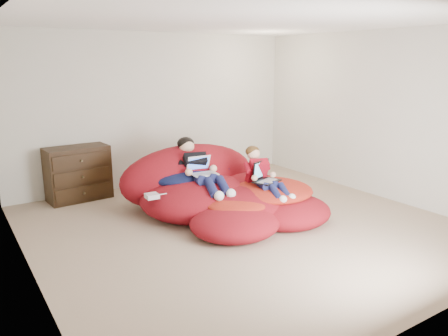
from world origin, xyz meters
TOP-DOWN VIEW (x-y plane):
  - room_shell at (0.00, 0.00)m, footprint 5.10×5.10m
  - dresser at (-1.45, 2.26)m, footprint 0.93×0.54m
  - beanbag_pile at (0.06, 0.64)m, footprint 2.36×2.38m
  - cream_pillow at (-0.48, 1.41)m, footprint 0.41×0.26m
  - older_boy at (-0.21, 0.80)m, footprint 0.40×1.20m
  - younger_boy at (0.44, 0.21)m, footprint 0.34×0.89m
  - laptop_white at (-0.21, 0.69)m, footprint 0.35×0.35m
  - laptop_black at (0.44, 0.16)m, footprint 0.42×0.39m
  - power_adapter at (-1.00, 0.56)m, footprint 0.16×0.16m

SIDE VIEW (x-z plane):
  - room_shell at x=0.00m, z-range -1.17..1.60m
  - beanbag_pile at x=0.06m, z-range -0.20..0.74m
  - dresser at x=-1.45m, z-range 0.00..0.81m
  - power_adapter at x=-1.00m, z-range 0.39..0.45m
  - laptop_black at x=0.44m, z-range 0.43..0.69m
  - younger_boy at x=0.44m, z-range 0.29..0.90m
  - cream_pillow at x=-0.48m, z-range 0.49..0.75m
  - laptop_white at x=-0.21m, z-range 0.51..0.75m
  - older_boy at x=-0.21m, z-range 0.33..0.98m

